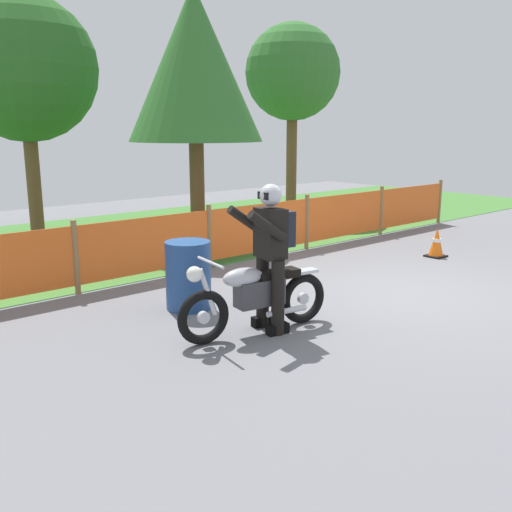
{
  "coord_description": "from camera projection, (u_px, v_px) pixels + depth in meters",
  "views": [
    {
      "loc": [
        -6.66,
        -4.57,
        2.31
      ],
      "look_at": [
        -2.59,
        0.1,
        0.9
      ],
      "focal_mm": 40.28,
      "sensor_mm": 36.0,
      "label": 1
    }
  ],
  "objects": [
    {
      "name": "tree_leftmost",
      "position": [
        24.0,
        69.0,
        11.23
      ],
      "size": [
        2.85,
        2.85,
        4.83
      ],
      "color": "brown",
      "rests_on": "ground"
    },
    {
      "name": "motorcycle_lead",
      "position": [
        255.0,
        296.0,
        6.45
      ],
      "size": [
        1.92,
        0.63,
        0.91
      ],
      "rotation": [
        0.0,
        0.0,
        2.98
      ],
      "color": "black",
      "rests_on": "ground"
    },
    {
      "name": "spare_drum",
      "position": [
        188.0,
        275.0,
        7.36
      ],
      "size": [
        0.58,
        0.58,
        0.88
      ],
      "primitive_type": "cylinder",
      "color": "navy",
      "rests_on": "ground"
    },
    {
      "name": "barrier_fence",
      "position": [
        262.0,
        228.0,
        10.18
      ],
      "size": [
        11.6,
        0.08,
        1.05
      ],
      "color": "olive",
      "rests_on": "ground"
    },
    {
      "name": "ground",
      "position": [
        398.0,
        293.0,
        8.14
      ],
      "size": [
        24.0,
        24.0,
        0.02
      ],
      "primitive_type": "cube",
      "color": "slate"
    },
    {
      "name": "tree_near_right",
      "position": [
        293.0,
        73.0,
        14.85
      ],
      "size": [
        2.47,
        2.47,
        4.91
      ],
      "color": "brown",
      "rests_on": "ground"
    },
    {
      "name": "traffic_cone",
      "position": [
        437.0,
        243.0,
        10.31
      ],
      "size": [
        0.32,
        0.32,
        0.53
      ],
      "color": "black",
      "rests_on": "ground"
    },
    {
      "name": "tree_near_left",
      "position": [
        194.0,
        65.0,
        10.51
      ],
      "size": [
        2.51,
        2.51,
        4.81
      ],
      "color": "brown",
      "rests_on": "ground"
    },
    {
      "name": "rider_lead",
      "position": [
        271.0,
        249.0,
        6.45
      ],
      "size": [
        0.73,
        0.61,
        1.69
      ],
      "rotation": [
        0.0,
        0.0,
        2.98
      ],
      "color": "black",
      "rests_on": "ground"
    },
    {
      "name": "grass_verge",
      "position": [
        164.0,
        233.0,
        12.68
      ],
      "size": [
        24.0,
        6.48,
        0.01
      ],
      "primitive_type": "cube",
      "color": "#427A33",
      "rests_on": "ground"
    }
  ]
}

